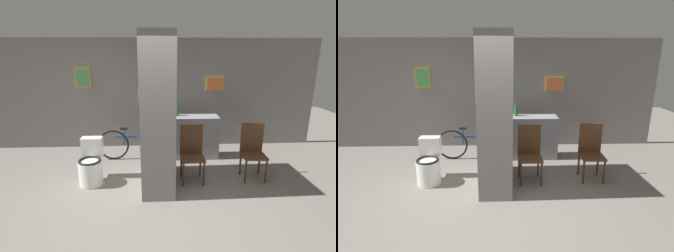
% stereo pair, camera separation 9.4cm
% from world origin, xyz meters
% --- Properties ---
extents(ground_plane, '(14.00, 14.00, 0.00)m').
position_xyz_m(ground_plane, '(0.00, 0.00, 0.00)').
color(ground_plane, slate).
extents(wall_back, '(8.00, 0.09, 2.60)m').
position_xyz_m(wall_back, '(-0.00, 2.63, 1.30)').
color(wall_back, gray).
rests_on(wall_back, ground_plane).
extents(pillar_center, '(0.57, 1.29, 2.60)m').
position_xyz_m(pillar_center, '(0.10, 0.65, 1.30)').
color(pillar_center, gray).
rests_on(pillar_center, ground_plane).
extents(counter_shelf, '(1.25, 0.44, 0.94)m').
position_xyz_m(counter_shelf, '(0.81, 1.83, 0.47)').
color(counter_shelf, gray).
rests_on(counter_shelf, ground_plane).
extents(toilet, '(0.42, 0.58, 0.79)m').
position_xyz_m(toilet, '(-1.11, 0.72, 0.33)').
color(toilet, white).
rests_on(toilet, ground_plane).
extents(chair_near_pillar, '(0.42, 0.42, 1.02)m').
position_xyz_m(chair_near_pillar, '(0.72, 0.75, 0.55)').
color(chair_near_pillar, '#4C2D19').
rests_on(chair_near_pillar, ground_plane).
extents(chair_by_doorway, '(0.44, 0.44, 1.02)m').
position_xyz_m(chair_by_doorway, '(1.86, 0.79, 0.55)').
color(chair_by_doorway, '#4C2D19').
rests_on(chair_by_doorway, ground_plane).
extents(bicycle, '(1.65, 0.42, 0.73)m').
position_xyz_m(bicycle, '(-0.37, 1.74, 0.35)').
color(bicycle, black).
rests_on(bicycle, ground_plane).
extents(bottle_tall, '(0.09, 0.09, 0.30)m').
position_xyz_m(bottle_tall, '(0.54, 1.91, 1.05)').
color(bottle_tall, '#267233').
rests_on(bottle_tall, counter_shelf).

